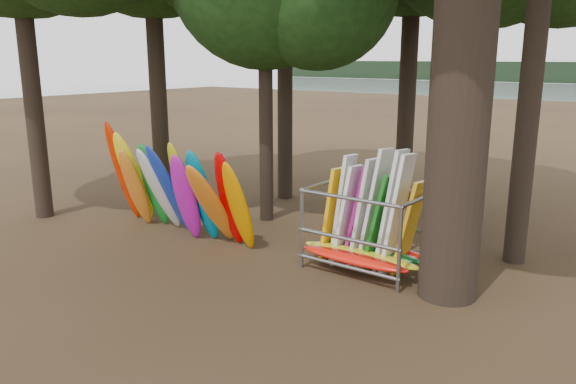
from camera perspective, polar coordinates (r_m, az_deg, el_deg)
The scene contains 3 objects.
ground at distance 14.22m, azimuth -4.02°, elevation -6.56°, with size 120.00×120.00×0.00m, color #47331E.
kayak_row at distance 15.89m, azimuth -11.64°, elevation 0.22°, with size 5.54×1.91×3.21m.
storage_rack at distance 13.20m, azimuth 7.82°, elevation -4.00°, with size 3.03×1.57×2.92m.
Camera 1 is at (8.77, -10.08, 4.88)m, focal length 35.00 mm.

